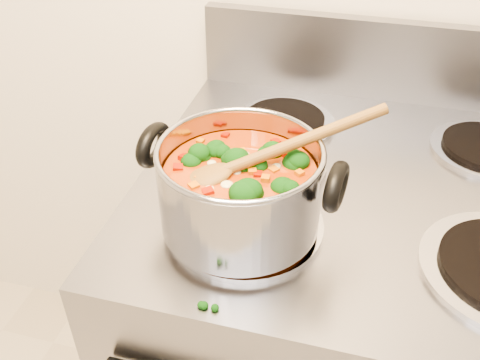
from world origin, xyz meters
name	(u,v)px	position (x,y,z in m)	size (l,w,h in m)	color
electric_range	(343,355)	(-0.05, 1.16, 0.47)	(0.76, 0.68, 1.08)	gray
stockpot	(240,188)	(-0.24, 1.00, 1.00)	(0.28, 0.22, 0.14)	#95949C
wooden_spoon	(254,159)	(-0.22, 1.01, 1.04)	(0.26, 0.17, 0.09)	brown
cooktop_crumbs	(295,181)	(-0.18, 1.13, 0.92)	(0.30, 0.06, 0.01)	black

